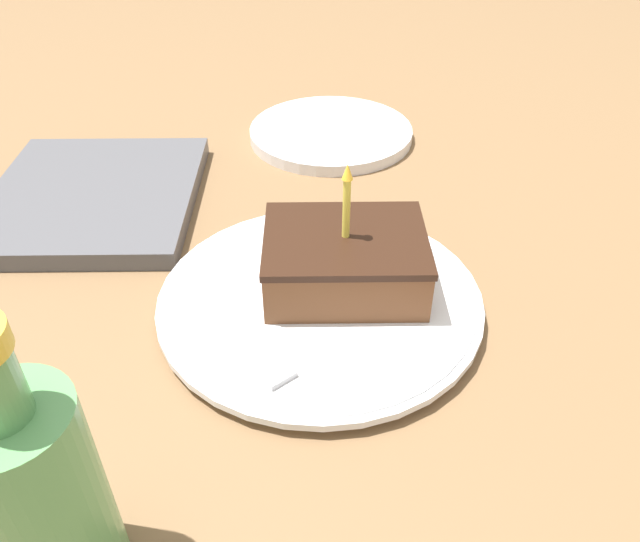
{
  "coord_description": "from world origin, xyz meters",
  "views": [
    {
      "loc": [
        -0.44,
        -0.02,
        0.37
      ],
      "look_at": [
        -0.02,
        -0.03,
        0.04
      ],
      "focal_mm": 35.0,
      "sensor_mm": 36.0,
      "label": 1
    }
  ],
  "objects_px": {
    "bottle": "(41,495)",
    "cake_slice": "(345,262)",
    "side_plate": "(331,133)",
    "plate": "(320,300)",
    "marble_board": "(94,196)",
    "fork": "(235,332)"
  },
  "relations": [
    {
      "from": "bottle",
      "to": "cake_slice",
      "type": "bearing_deg",
      "value": -34.72
    },
    {
      "from": "bottle",
      "to": "marble_board",
      "type": "xyz_separation_m",
      "value": [
        0.42,
        0.1,
        -0.07
      ]
    },
    {
      "from": "bottle",
      "to": "side_plate",
      "type": "distance_m",
      "value": 0.61
    },
    {
      "from": "plate",
      "to": "fork",
      "type": "xyz_separation_m",
      "value": [
        -0.05,
        0.07,
        0.01
      ]
    },
    {
      "from": "plate",
      "to": "cake_slice",
      "type": "relative_size",
      "value": 2.04
    },
    {
      "from": "bottle",
      "to": "marble_board",
      "type": "distance_m",
      "value": 0.43
    },
    {
      "from": "marble_board",
      "to": "side_plate",
      "type": "bearing_deg",
      "value": -58.69
    },
    {
      "from": "plate",
      "to": "fork",
      "type": "relative_size",
      "value": 2.04
    },
    {
      "from": "fork",
      "to": "bottle",
      "type": "bearing_deg",
      "value": 156.95
    },
    {
      "from": "marble_board",
      "to": "fork",
      "type": "bearing_deg",
      "value": -142.3
    },
    {
      "from": "plate",
      "to": "cake_slice",
      "type": "bearing_deg",
      "value": -61.99
    },
    {
      "from": "side_plate",
      "to": "marble_board",
      "type": "relative_size",
      "value": 0.86
    },
    {
      "from": "plate",
      "to": "fork",
      "type": "bearing_deg",
      "value": 125.55
    },
    {
      "from": "plate",
      "to": "bottle",
      "type": "relative_size",
      "value": 1.47
    },
    {
      "from": "side_plate",
      "to": "plate",
      "type": "bearing_deg",
      "value": 176.76
    },
    {
      "from": "plate",
      "to": "bottle",
      "type": "distance_m",
      "value": 0.29
    },
    {
      "from": "plate",
      "to": "bottle",
      "type": "height_order",
      "value": "bottle"
    },
    {
      "from": "cake_slice",
      "to": "side_plate",
      "type": "relative_size",
      "value": 0.65
    },
    {
      "from": "fork",
      "to": "side_plate",
      "type": "xyz_separation_m",
      "value": [
        0.4,
        -0.09,
        -0.01
      ]
    },
    {
      "from": "marble_board",
      "to": "plate",
      "type": "bearing_deg",
      "value": -126.01
    },
    {
      "from": "fork",
      "to": "bottle",
      "type": "distance_m",
      "value": 0.21
    },
    {
      "from": "bottle",
      "to": "side_plate",
      "type": "bearing_deg",
      "value": -16.21
    }
  ]
}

